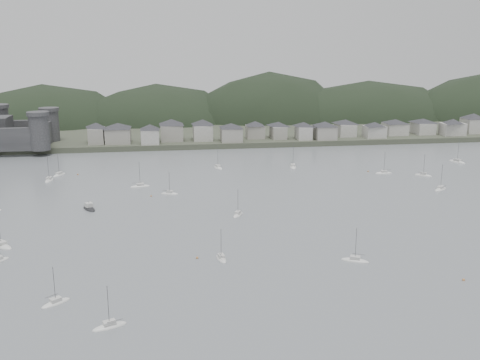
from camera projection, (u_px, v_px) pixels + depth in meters
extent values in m
plane|color=slate|center=(283.00, 275.00, 134.37)|extent=(900.00, 900.00, 0.00)
cube|color=#383D2D|center=(199.00, 118.00, 417.15)|extent=(900.00, 250.00, 3.00)
ellipsoid|color=black|center=(47.00, 141.00, 382.31)|extent=(138.98, 92.48, 81.13)
ellipsoid|color=black|center=(158.00, 138.00, 394.17)|extent=(132.08, 90.41, 79.74)
ellipsoid|color=black|center=(268.00, 139.00, 406.52)|extent=(133.88, 88.37, 101.41)
ellipsoid|color=black|center=(366.00, 135.00, 411.68)|extent=(165.81, 81.78, 82.55)
cylinder|color=#2F2F32|center=(39.00, 133.00, 277.89)|extent=(10.00, 10.00, 18.00)
cylinder|color=#2F2F32|center=(50.00, 126.00, 304.88)|extent=(10.00, 10.00, 17.00)
cube|color=#2F2F32|center=(45.00, 134.00, 292.05)|extent=(3.50, 30.00, 12.00)
cube|color=gray|center=(97.00, 136.00, 298.14)|extent=(8.34, 12.91, 8.59)
pyramid|color=#28272C|center=(96.00, 125.00, 296.73)|extent=(15.78, 15.78, 3.01)
cube|color=gray|center=(118.00, 136.00, 299.19)|extent=(13.68, 13.35, 8.36)
pyramid|color=#28272C|center=(118.00, 126.00, 297.82)|extent=(20.07, 20.07, 2.93)
cube|color=#9F9C95|center=(150.00, 137.00, 296.62)|extent=(9.78, 10.20, 8.08)
pyramid|color=#28272C|center=(150.00, 127.00, 295.29)|extent=(14.83, 14.83, 2.83)
cube|color=gray|center=(172.00, 133.00, 307.43)|extent=(12.59, 13.33, 9.09)
pyramid|color=#28272C|center=(171.00, 122.00, 305.94)|extent=(19.24, 19.24, 3.18)
cube|color=#9F9C95|center=(203.00, 132.00, 308.46)|extent=(10.74, 12.17, 8.87)
pyramid|color=#28272C|center=(203.00, 122.00, 307.01)|extent=(17.01, 17.01, 3.10)
cube|color=gray|center=(231.00, 135.00, 304.50)|extent=(11.63, 12.09, 7.69)
pyramid|color=#28272C|center=(231.00, 126.00, 303.23)|extent=(17.61, 17.61, 2.69)
cube|color=gray|center=(255.00, 132.00, 314.99)|extent=(10.37, 9.35, 7.44)
pyramid|color=#28272C|center=(255.00, 123.00, 313.77)|extent=(14.65, 14.65, 2.60)
cube|color=gray|center=(278.00, 132.00, 314.59)|extent=(8.24, 12.20, 7.22)
pyramid|color=#28272C|center=(278.00, 124.00, 313.40)|extent=(15.17, 15.17, 2.53)
cube|color=#9F9C95|center=(304.00, 133.00, 311.47)|extent=(8.06, 10.91, 7.46)
pyramid|color=#28272C|center=(304.00, 124.00, 310.25)|extent=(14.08, 14.08, 2.61)
cube|color=gray|center=(325.00, 133.00, 311.74)|extent=(11.73, 11.78, 7.66)
pyramid|color=#28272C|center=(325.00, 124.00, 310.49)|extent=(17.46, 17.46, 2.68)
cube|color=#9F9C95|center=(345.00, 130.00, 323.46)|extent=(10.19, 13.02, 7.33)
pyramid|color=#28272C|center=(346.00, 122.00, 322.25)|extent=(17.23, 17.23, 2.57)
cube|color=#9F9C95|center=(374.00, 132.00, 317.11)|extent=(11.70, 9.81, 6.88)
pyramid|color=#28272C|center=(375.00, 124.00, 315.98)|extent=(15.97, 15.97, 2.41)
cube|color=#9F9C95|center=(395.00, 129.00, 327.95)|extent=(12.83, 12.48, 7.00)
pyramid|color=#28272C|center=(396.00, 121.00, 326.80)|extent=(18.79, 18.79, 2.45)
cube|color=#9F9C95|center=(423.00, 128.00, 331.02)|extent=(11.07, 13.50, 6.97)
pyramid|color=#28272C|center=(423.00, 121.00, 329.87)|extent=(18.25, 18.25, 2.44)
cube|color=#9F9C95|center=(452.00, 129.00, 325.72)|extent=(13.75, 9.12, 7.34)
pyramid|color=#28272C|center=(453.00, 121.00, 324.52)|extent=(16.97, 16.97, 2.57)
cube|color=#9F9C95|center=(473.00, 126.00, 333.86)|extent=(11.37, 11.57, 9.05)
pyramid|color=#28272C|center=(474.00, 116.00, 332.38)|extent=(17.03, 17.03, 3.17)
ellipsoid|color=silver|center=(49.00, 180.00, 228.61)|extent=(3.52, 8.89, 1.74)
cube|color=silver|center=(49.00, 178.00, 228.33)|extent=(2.16, 3.19, 0.70)
cylinder|color=#3F3F42|center=(48.00, 168.00, 227.25)|extent=(0.12, 0.12, 10.85)
cylinder|color=#3F3F42|center=(49.00, 177.00, 226.72)|extent=(0.44, 3.90, 0.10)
ellipsoid|color=silver|center=(423.00, 176.00, 237.15)|extent=(7.31, 6.74, 1.51)
cube|color=silver|center=(423.00, 173.00, 236.89)|extent=(3.09, 2.98, 0.70)
cylinder|color=#3F3F42|center=(424.00, 165.00, 235.96)|extent=(0.12, 0.12, 9.43)
cylinder|color=#3F3F42|center=(422.00, 173.00, 235.76)|extent=(2.65, 2.28, 0.10)
ellipsoid|color=silver|center=(170.00, 194.00, 207.77)|extent=(7.28, 4.15, 1.39)
cube|color=silver|center=(170.00, 191.00, 207.53)|extent=(2.77, 2.17, 0.70)
cylinder|color=#3F3F42|center=(169.00, 183.00, 206.68)|extent=(0.12, 0.12, 8.67)
cylinder|color=#3F3F42|center=(166.00, 190.00, 206.88)|extent=(3.01, 1.01, 0.10)
ellipsoid|color=silver|center=(221.00, 259.00, 144.42)|extent=(3.24, 6.94, 1.33)
cube|color=silver|center=(221.00, 256.00, 144.19)|extent=(1.84, 2.55, 0.70)
cylinder|color=#3F3F42|center=(221.00, 244.00, 143.37)|extent=(0.12, 0.12, 8.34)
cylinder|color=#3F3F42|center=(221.00, 255.00, 142.89)|extent=(0.61, 2.98, 0.10)
ellipsoid|color=silver|center=(218.00, 168.00, 252.18)|extent=(4.92, 8.86, 1.69)
cube|color=silver|center=(218.00, 166.00, 251.90)|extent=(2.60, 3.35, 0.70)
cylinder|color=#3F3F42|center=(218.00, 157.00, 250.86)|extent=(0.12, 0.12, 10.55)
cylinder|color=#3F3F42|center=(218.00, 164.00, 253.23)|extent=(1.14, 3.68, 0.10)
ellipsoid|color=silver|center=(384.00, 173.00, 241.33)|extent=(7.82, 2.77, 1.55)
cube|color=silver|center=(384.00, 171.00, 241.07)|extent=(2.77, 1.80, 0.70)
cylinder|color=#3F3F42|center=(384.00, 163.00, 240.12)|extent=(0.12, 0.12, 9.66)
cylinder|color=#3F3F42|center=(387.00, 170.00, 241.18)|extent=(3.48, 0.23, 0.10)
ellipsoid|color=silver|center=(1.00, 246.00, 153.51)|extent=(8.80, 8.53, 1.86)
cube|color=silver|center=(1.00, 242.00, 153.21)|extent=(3.77, 3.71, 0.70)
ellipsoid|color=silver|center=(457.00, 162.00, 264.57)|extent=(6.22, 9.88, 1.89)
cube|color=silver|center=(457.00, 160.00, 264.26)|extent=(3.13, 3.83, 0.70)
cylinder|color=#3F3F42|center=(458.00, 150.00, 263.10)|extent=(0.12, 0.12, 11.79)
cylinder|color=#3F3F42|center=(458.00, 159.00, 262.53)|extent=(1.63, 3.99, 0.10)
ellipsoid|color=silver|center=(110.00, 327.00, 109.44)|extent=(7.51, 4.75, 1.43)
cube|color=silver|center=(109.00, 322.00, 109.19)|extent=(2.91, 2.38, 0.70)
cylinder|color=#3F3F42|center=(108.00, 306.00, 108.32)|extent=(0.12, 0.12, 8.96)
cylinder|color=#3F3F42|center=(115.00, 321.00, 108.78)|extent=(3.04, 1.27, 0.10)
ellipsoid|color=silver|center=(59.00, 175.00, 238.03)|extent=(5.93, 8.03, 1.56)
cube|color=silver|center=(59.00, 173.00, 237.77)|extent=(2.81, 3.21, 0.70)
cylinder|color=#3F3F42|center=(58.00, 164.00, 236.81)|extent=(0.12, 0.12, 9.74)
cylinder|color=#3F3F42|center=(58.00, 171.00, 238.72)|extent=(1.77, 3.12, 0.10)
ellipsoid|color=silver|center=(56.00, 303.00, 119.44)|extent=(6.76, 6.00, 1.38)
cube|color=silver|center=(56.00, 299.00, 119.20)|extent=(2.83, 2.68, 0.70)
cylinder|color=#3F3F42|center=(54.00, 285.00, 118.36)|extent=(0.12, 0.12, 8.60)
cylinder|color=#3F3F42|center=(51.00, 296.00, 119.67)|extent=(2.49, 2.00, 0.10)
ellipsoid|color=silver|center=(293.00, 167.00, 253.66)|extent=(4.25, 9.40, 1.81)
cube|color=silver|center=(293.00, 165.00, 253.37)|extent=(2.45, 3.44, 0.70)
cylinder|color=#3F3F42|center=(293.00, 155.00, 252.25)|extent=(0.12, 0.12, 11.33)
cylinder|color=#3F3F42|center=(292.00, 163.00, 254.75)|extent=(0.72, 4.05, 0.10)
ellipsoid|color=silver|center=(355.00, 261.00, 143.04)|extent=(7.64, 5.51, 1.48)
cube|color=silver|center=(355.00, 257.00, 142.79)|extent=(3.04, 2.63, 0.70)
cylinder|color=#3F3F42|center=(356.00, 244.00, 141.88)|extent=(0.12, 0.12, 9.23)
cylinder|color=#3F3F42|center=(359.00, 254.00, 143.41)|extent=(2.99, 1.62, 0.10)
ellipsoid|color=silver|center=(238.00, 215.00, 181.90)|extent=(5.25, 7.30, 1.41)
cube|color=silver|center=(238.00, 212.00, 181.66)|extent=(2.52, 2.91, 0.70)
cylinder|color=#3F3F42|center=(238.00, 202.00, 180.79)|extent=(0.12, 0.12, 8.82)
cylinder|color=#3F3F42|center=(240.00, 212.00, 180.52)|extent=(1.55, 2.87, 0.10)
ellipsoid|color=silver|center=(440.00, 190.00, 214.11)|extent=(8.10, 6.90, 1.63)
cube|color=silver|center=(441.00, 187.00, 213.83)|extent=(3.35, 3.12, 0.70)
cylinder|color=#3F3F42|center=(442.00, 177.00, 212.83)|extent=(0.12, 0.12, 10.16)
cylinder|color=#3F3F42|center=(445.00, 186.00, 213.04)|extent=(3.01, 2.24, 0.10)
ellipsoid|color=silver|center=(140.00, 187.00, 218.43)|extent=(8.45, 3.82, 1.63)
cube|color=silver|center=(140.00, 184.00, 218.16)|extent=(3.09, 2.21, 0.70)
cylinder|color=#3F3F42|center=(140.00, 174.00, 217.16)|extent=(0.12, 0.12, 10.18)
cylinder|color=#3F3F42|center=(136.00, 183.00, 218.04)|extent=(3.64, 0.66, 0.10)
ellipsoid|color=black|center=(89.00, 209.00, 188.51)|extent=(6.46, 8.79, 1.83)
cube|color=silver|center=(89.00, 205.00, 188.13)|extent=(3.21, 3.29, 1.40)
cylinder|color=#3F3F42|center=(89.00, 202.00, 187.91)|extent=(0.10, 0.10, 1.20)
sphere|color=#B9783D|center=(197.00, 258.00, 144.84)|extent=(0.70, 0.70, 0.70)
sphere|color=#B9783D|center=(78.00, 174.00, 238.79)|extent=(0.70, 0.70, 0.70)
sphere|color=#B9783D|center=(464.00, 280.00, 131.22)|extent=(0.70, 0.70, 0.70)
sphere|color=#B9783D|center=(151.00, 196.00, 204.46)|extent=(0.70, 0.70, 0.70)
sphere|color=#B9783D|center=(368.00, 171.00, 245.00)|extent=(0.70, 0.70, 0.70)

